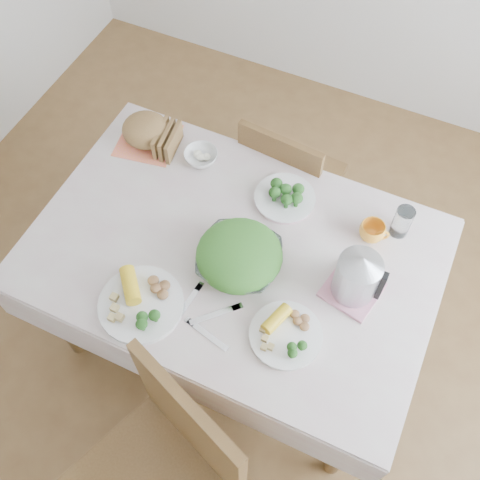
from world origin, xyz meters
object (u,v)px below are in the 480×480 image
at_px(salad_bowl, 239,259).
at_px(yellow_mug, 372,232).
at_px(dinner_plate_right, 286,335).
at_px(chair_far, 293,174).
at_px(dining_table, 234,297).
at_px(dinner_plate_left, 141,305).
at_px(electric_kettle, 358,275).

xyz_separation_m(salad_bowl, yellow_mug, (0.40, 0.31, 0.00)).
bearing_deg(dinner_plate_right, chair_far, 108.89).
distance_m(chair_far, yellow_mug, 0.68).
height_order(dining_table, chair_far, chair_far).
distance_m(dinner_plate_left, dinner_plate_right, 0.51).
height_order(dinner_plate_right, electric_kettle, electric_kettle).
xyz_separation_m(salad_bowl, dinner_plate_left, (-0.24, -0.30, -0.02)).
bearing_deg(yellow_mug, dinner_plate_right, -105.23).
height_order(salad_bowl, dinner_plate_left, salad_bowl).
distance_m(yellow_mug, electric_kettle, 0.26).
bearing_deg(dinner_plate_right, dining_table, 142.85).
bearing_deg(dinner_plate_left, electric_kettle, 29.48).
xyz_separation_m(salad_bowl, electric_kettle, (0.41, 0.07, 0.09)).
distance_m(chair_far, dinner_plate_right, 1.00).
distance_m(dining_table, dinner_plate_right, 0.55).
bearing_deg(electric_kettle, chair_far, 105.03).
height_order(chair_far, dinner_plate_right, chair_far).
bearing_deg(electric_kettle, salad_bowl, 169.15).
relative_size(dinner_plate_right, yellow_mug, 2.59).
relative_size(salad_bowl, yellow_mug, 3.03).
relative_size(chair_far, salad_bowl, 3.00).
height_order(dining_table, salad_bowl, salad_bowl).
bearing_deg(dining_table, electric_kettle, 3.30).
distance_m(chair_far, electric_kettle, 0.89).
bearing_deg(yellow_mug, dining_table, -148.65).
bearing_deg(salad_bowl, electric_kettle, 9.59).
bearing_deg(dinner_plate_right, electric_kettle, 60.33).
height_order(dinner_plate_left, dinner_plate_right, dinner_plate_left).
bearing_deg(electric_kettle, dinner_plate_left, -170.97).
height_order(salad_bowl, yellow_mug, yellow_mug).
bearing_deg(yellow_mug, dinner_plate_left, -136.22).
distance_m(salad_bowl, yellow_mug, 0.51).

